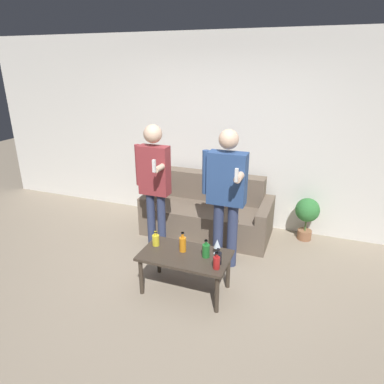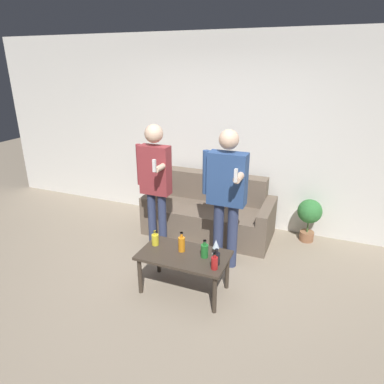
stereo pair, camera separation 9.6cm
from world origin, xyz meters
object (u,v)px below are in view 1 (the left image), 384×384
(bottle_orange, at_px, (218,258))
(person_standing_right, at_px, (226,189))
(couch, at_px, (208,213))
(coffee_table, at_px, (185,259))
(person_standing_left, at_px, (154,179))

(bottle_orange, height_order, person_standing_right, person_standing_right)
(couch, bearing_deg, coffee_table, -81.85)
(couch, distance_m, person_standing_left, 1.12)
(bottle_orange, distance_m, person_standing_left, 1.33)
(bottle_orange, bearing_deg, person_standing_left, 145.63)
(coffee_table, distance_m, person_standing_right, 0.90)
(couch, distance_m, person_standing_right, 1.10)
(couch, bearing_deg, person_standing_left, -121.17)
(bottle_orange, xyz_separation_m, person_standing_right, (-0.13, 0.70, 0.45))
(bottle_orange, relative_size, person_standing_right, 0.10)
(person_standing_left, bearing_deg, couch, 58.83)
(coffee_table, xyz_separation_m, person_standing_left, (-0.65, 0.65, 0.60))
(coffee_table, distance_m, bottle_orange, 0.39)
(coffee_table, height_order, bottle_orange, bottle_orange)
(coffee_table, height_order, person_standing_left, person_standing_left)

